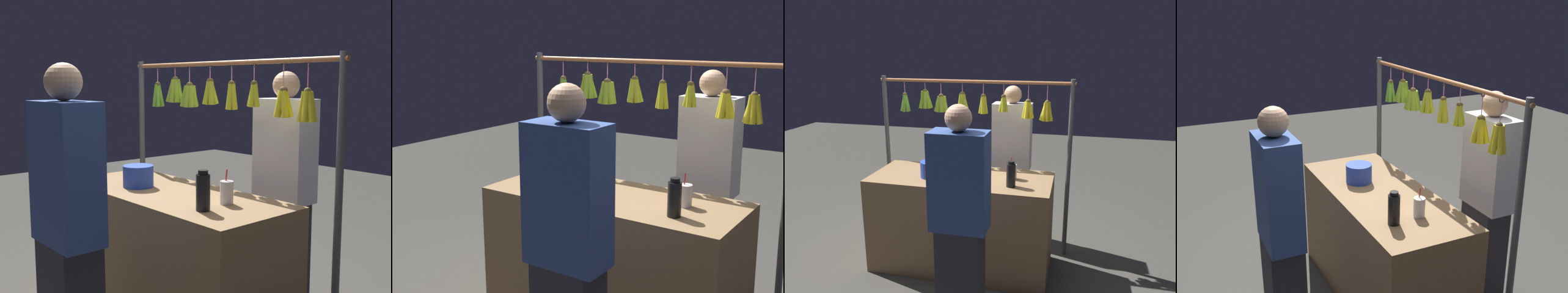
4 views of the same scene
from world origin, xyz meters
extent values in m
cube|color=olive|center=(0.00, 0.00, 0.45)|extent=(1.65, 0.69, 0.90)
cylinder|color=#4C4C51|center=(0.95, -0.44, 0.88)|extent=(0.04, 0.04, 1.76)
cylinder|color=#9E6038|center=(0.00, -0.44, 1.72)|extent=(1.95, 0.03, 0.03)
torus|color=black|center=(-0.72, -0.44, 1.70)|extent=(0.04, 0.02, 0.04)
cylinder|color=pink|center=(-0.72, -0.44, 1.62)|extent=(0.01, 0.01, 0.16)
sphere|color=brown|center=(-0.72, -0.44, 1.54)|extent=(0.04, 0.04, 0.04)
cylinder|color=gold|center=(-0.69, -0.45, 1.45)|extent=(0.08, 0.04, 0.18)
cylinder|color=gold|center=(-0.70, -0.42, 1.45)|extent=(0.05, 0.05, 0.18)
cylinder|color=gold|center=(-0.72, -0.41, 1.45)|extent=(0.04, 0.06, 0.18)
cylinder|color=gold|center=(-0.74, -0.43, 1.45)|extent=(0.07, 0.05, 0.18)
cylinder|color=gold|center=(-0.74, -0.45, 1.45)|extent=(0.06, 0.05, 0.18)
cylinder|color=gold|center=(-0.72, -0.47, 1.45)|extent=(0.04, 0.06, 0.18)
cylinder|color=gold|center=(-0.70, -0.47, 1.45)|extent=(0.05, 0.07, 0.18)
torus|color=black|center=(-0.54, -0.44, 1.70)|extent=(0.04, 0.01, 0.04)
cylinder|color=pink|center=(-0.54, -0.44, 1.62)|extent=(0.01, 0.01, 0.16)
sphere|color=brown|center=(-0.54, -0.44, 1.54)|extent=(0.05, 0.05, 0.05)
cylinder|color=gold|center=(-0.51, -0.44, 1.46)|extent=(0.07, 0.05, 0.17)
cylinder|color=gold|center=(-0.53, -0.42, 1.46)|extent=(0.05, 0.08, 0.17)
cylinder|color=gold|center=(-0.56, -0.43, 1.46)|extent=(0.07, 0.06, 0.17)
cylinder|color=gold|center=(-0.56, -0.46, 1.46)|extent=(0.07, 0.07, 0.17)
cylinder|color=gold|center=(-0.53, -0.47, 1.46)|extent=(0.05, 0.06, 0.17)
torus|color=black|center=(-0.30, -0.44, 1.70)|extent=(0.04, 0.01, 0.04)
cylinder|color=pink|center=(-0.30, -0.44, 1.64)|extent=(0.01, 0.01, 0.12)
sphere|color=brown|center=(-0.30, -0.44, 1.58)|extent=(0.05, 0.05, 0.05)
cylinder|color=gold|center=(-0.29, -0.44, 1.51)|extent=(0.07, 0.04, 0.15)
cylinder|color=gold|center=(-0.30, -0.43, 1.51)|extent=(0.04, 0.06, 0.15)
cylinder|color=gold|center=(-0.32, -0.44, 1.51)|extent=(0.06, 0.04, 0.15)
cylinder|color=gold|center=(-0.30, -0.46, 1.51)|extent=(0.04, 0.07, 0.15)
torus|color=black|center=(-0.10, -0.44, 1.70)|extent=(0.04, 0.01, 0.04)
cylinder|color=pink|center=(-0.10, -0.44, 1.64)|extent=(0.01, 0.01, 0.12)
sphere|color=brown|center=(-0.10, -0.44, 1.58)|extent=(0.05, 0.05, 0.05)
cylinder|color=gold|center=(-0.08, -0.44, 1.49)|extent=(0.06, 0.04, 0.18)
cylinder|color=gold|center=(-0.10, -0.42, 1.49)|extent=(0.04, 0.06, 0.17)
cylinder|color=gold|center=(-0.12, -0.44, 1.49)|extent=(0.06, 0.04, 0.17)
cylinder|color=gold|center=(-0.10, -0.46, 1.49)|extent=(0.04, 0.06, 0.18)
torus|color=black|center=(0.11, -0.44, 1.70)|extent=(0.04, 0.01, 0.04)
cylinder|color=pink|center=(0.11, -0.44, 1.65)|extent=(0.01, 0.01, 0.10)
sphere|color=brown|center=(0.11, -0.44, 1.60)|extent=(0.05, 0.05, 0.05)
cylinder|color=#AAB625|center=(0.13, -0.44, 1.52)|extent=(0.06, 0.04, 0.16)
cylinder|color=#AAB625|center=(0.12, -0.42, 1.52)|extent=(0.05, 0.07, 0.17)
cylinder|color=#AAB625|center=(0.09, -0.43, 1.52)|extent=(0.06, 0.05, 0.17)
cylinder|color=#AAB625|center=(0.09, -0.45, 1.52)|extent=(0.07, 0.06, 0.17)
cylinder|color=#AAB625|center=(0.12, -0.46, 1.52)|extent=(0.04, 0.06, 0.17)
torus|color=black|center=(0.33, -0.44, 1.70)|extent=(0.04, 0.01, 0.04)
cylinder|color=pink|center=(0.33, -0.44, 1.63)|extent=(0.01, 0.01, 0.13)
sphere|color=brown|center=(0.33, -0.44, 1.56)|extent=(0.05, 0.05, 0.05)
cylinder|color=#88AB29|center=(0.37, -0.44, 1.49)|extent=(0.08, 0.05, 0.16)
cylinder|color=#88AB29|center=(0.35, -0.41, 1.49)|extent=(0.06, 0.07, 0.16)
cylinder|color=#88AB29|center=(0.32, -0.41, 1.49)|extent=(0.05, 0.07, 0.16)
cylinder|color=#88AB29|center=(0.30, -0.43, 1.49)|extent=(0.07, 0.05, 0.16)
cylinder|color=#88AB29|center=(0.30, -0.46, 1.49)|extent=(0.06, 0.05, 0.16)
cylinder|color=#88AB29|center=(0.32, -0.48, 1.49)|extent=(0.05, 0.08, 0.16)
cylinder|color=#88AB29|center=(0.35, -0.47, 1.49)|extent=(0.06, 0.07, 0.16)
torus|color=black|center=(0.50, -0.44, 1.70)|extent=(0.04, 0.02, 0.04)
cylinder|color=pink|center=(0.50, -0.44, 1.65)|extent=(0.01, 0.01, 0.09)
sphere|color=brown|center=(0.50, -0.44, 1.61)|extent=(0.05, 0.05, 0.05)
cylinder|color=#85AA29|center=(0.53, -0.45, 1.52)|extent=(0.06, 0.04, 0.17)
cylinder|color=#85AA29|center=(0.52, -0.42, 1.52)|extent=(0.07, 0.07, 0.18)
cylinder|color=#85AA29|center=(0.49, -0.41, 1.52)|extent=(0.05, 0.07, 0.18)
cylinder|color=#85AA29|center=(0.47, -0.43, 1.52)|extent=(0.06, 0.05, 0.18)
cylinder|color=#85AA29|center=(0.47, -0.45, 1.52)|extent=(0.08, 0.05, 0.18)
cylinder|color=#85AA29|center=(0.49, -0.47, 1.52)|extent=(0.05, 0.06, 0.18)
cylinder|color=#85AA29|center=(0.52, -0.47, 1.52)|extent=(0.06, 0.06, 0.18)
torus|color=black|center=(0.72, -0.44, 1.70)|extent=(0.04, 0.02, 0.04)
cylinder|color=pink|center=(0.72, -0.44, 1.64)|extent=(0.01, 0.01, 0.13)
sphere|color=brown|center=(0.72, -0.44, 1.57)|extent=(0.04, 0.04, 0.04)
cylinder|color=#609E2D|center=(0.74, -0.44, 1.48)|extent=(0.07, 0.03, 0.18)
cylinder|color=#609E2D|center=(0.72, -0.42, 1.48)|extent=(0.04, 0.05, 0.18)
cylinder|color=#609E2D|center=(0.70, -0.43, 1.48)|extent=(0.07, 0.06, 0.18)
cylinder|color=#609E2D|center=(0.71, -0.46, 1.48)|extent=(0.06, 0.05, 0.18)
cylinder|color=#609E2D|center=(0.73, -0.46, 1.48)|extent=(0.04, 0.06, 0.18)
cylinder|color=black|center=(-0.49, 0.15, 1.00)|extent=(0.08, 0.08, 0.20)
cylinder|color=black|center=(-0.49, 0.15, 1.11)|extent=(0.06, 0.06, 0.02)
cylinder|color=#2745B6|center=(0.26, 0.07, 0.97)|extent=(0.20, 0.20, 0.14)
cylinder|color=silver|center=(-0.47, -0.05, 0.96)|extent=(0.08, 0.08, 0.13)
cylinder|color=red|center=(-0.45, -0.05, 1.00)|extent=(0.01, 0.03, 0.20)
cube|color=#2D2D38|center=(-0.35, -0.71, 0.40)|extent=(0.32, 0.21, 0.79)
cube|color=silver|center=(-0.35, -0.71, 1.14)|extent=(0.40, 0.21, 0.69)
sphere|color=tan|center=(-0.35, -0.71, 1.57)|extent=(0.18, 0.18, 0.18)
cube|color=#334C8C|center=(-0.24, 0.83, 1.15)|extent=(0.40, 0.22, 0.70)
sphere|color=tan|center=(-0.24, 0.83, 1.59)|extent=(0.18, 0.18, 0.18)
camera|label=1|loc=(-2.45, 1.90, 1.60)|focal=45.50mm
camera|label=2|loc=(-1.68, 2.79, 1.91)|focal=49.06mm
camera|label=3|loc=(-1.00, 3.26, 2.05)|focal=36.12mm
camera|label=4|loc=(-2.84, 1.42, 2.30)|focal=42.56mm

